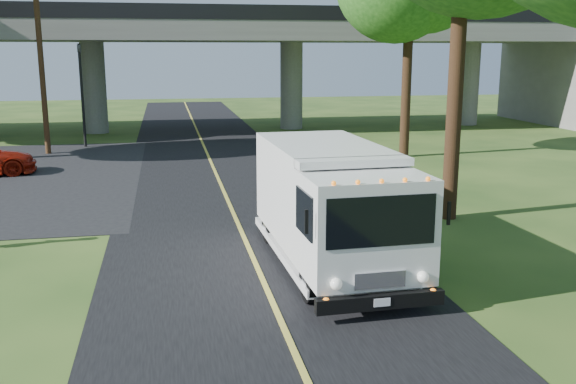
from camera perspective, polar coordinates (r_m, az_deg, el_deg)
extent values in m
cube|color=black|center=(18.86, -4.66, -2.43)|extent=(7.00, 90.00, 0.02)
cube|color=gold|center=(18.85, -4.66, -2.37)|extent=(0.12, 90.00, 0.01)
cube|color=slate|center=(40.20, -8.37, 13.95)|extent=(50.00, 9.00, 1.20)
cube|color=black|center=(35.84, -8.07, 15.61)|extent=(50.00, 0.25, 0.80)
cube|color=black|center=(44.62, -8.68, 14.93)|extent=(50.00, 0.25, 0.80)
cube|color=slate|center=(48.36, 23.29, 9.25)|extent=(4.00, 10.00, 6.00)
cylinder|color=slate|center=(40.40, -16.85, 8.87)|extent=(1.40, 1.40, 5.40)
cylinder|color=slate|center=(40.96, 0.31, 9.43)|extent=(1.40, 1.40, 5.40)
cylinder|color=slate|center=(44.86, 15.73, 9.23)|extent=(1.40, 1.40, 5.40)
cylinder|color=black|center=(34.45, -17.82, 8.12)|extent=(0.14, 0.14, 5.20)
imported|color=black|center=(34.38, -18.05, 11.44)|extent=(0.18, 0.22, 1.10)
cylinder|color=#472D19|center=(32.61, -21.12, 11.02)|extent=(0.26, 0.26, 9.00)
cylinder|color=#382314|center=(18.99, 14.67, 9.06)|extent=(0.44, 0.44, 7.70)
cylinder|color=#382314|center=(30.22, 10.48, 9.36)|extent=(0.44, 0.44, 6.65)
cube|color=white|center=(15.21, 3.00, 0.31)|extent=(2.50, 4.39, 2.21)
cube|color=white|center=(12.42, 6.80, -3.00)|extent=(2.41, 1.84, 2.01)
cube|color=black|center=(11.56, 8.27, -2.58)|extent=(2.06, 0.15, 0.93)
cube|color=black|center=(11.95, 8.21, -9.62)|extent=(2.46, 0.26, 0.27)
cube|color=white|center=(15.19, 3.34, -4.97)|extent=(2.54, 5.76, 0.18)
cylinder|color=black|center=(12.66, 2.06, -7.88)|extent=(0.30, 0.89, 0.88)
cylinder|color=black|center=(13.28, 10.49, -7.09)|extent=(0.30, 0.89, 0.88)
cylinder|color=black|center=(16.48, -1.61, -3.03)|extent=(0.30, 0.89, 0.88)
cylinder|color=black|center=(16.97, 5.04, -2.62)|extent=(0.30, 0.89, 0.88)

